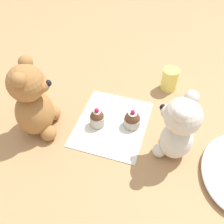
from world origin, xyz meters
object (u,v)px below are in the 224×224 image
object	(u,v)px
teddy_bear_cream	(178,128)
juice_glass	(170,79)
teddy_bear_tan	(33,102)
cupcake_near_tan_bear	(97,118)
cupcake_near_cream_bear	(132,120)

from	to	relation	value
teddy_bear_cream	juice_glass	xyz separation A→B (m)	(-0.28, -0.06, -0.06)
teddy_bear_tan	cupcake_near_tan_bear	size ratio (longest dim) A/B	3.57
teddy_bear_tan	cupcake_near_tan_bear	bearing A→B (deg)	-85.65
cupcake_near_cream_bear	cupcake_near_tan_bear	bearing A→B (deg)	-74.11
cupcake_near_cream_bear	teddy_bear_tan	bearing A→B (deg)	-70.82
juice_glass	teddy_bear_cream	bearing A→B (deg)	11.55
teddy_bear_cream	cupcake_near_cream_bear	world-z (taller)	teddy_bear_cream
teddy_bear_tan	cupcake_near_cream_bear	bearing A→B (deg)	-87.64
teddy_bear_tan	cupcake_near_cream_bear	world-z (taller)	teddy_bear_tan
teddy_bear_cream	cupcake_near_tan_bear	size ratio (longest dim) A/B	3.07
cupcake_near_tan_bear	cupcake_near_cream_bear	bearing A→B (deg)	105.89
cupcake_near_cream_bear	juice_glass	bearing A→B (deg)	159.48
teddy_bear_cream	cupcake_near_tan_bear	distance (m)	0.26
cupcake_near_cream_bear	juice_glass	distance (m)	0.23
cupcake_near_tan_bear	juice_glass	distance (m)	0.31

